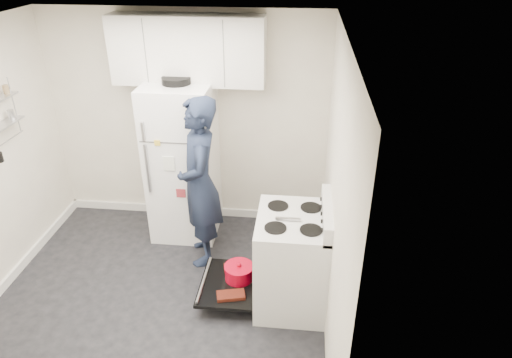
# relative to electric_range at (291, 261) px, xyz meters

# --- Properties ---
(room) EXTENTS (3.21, 3.21, 2.51)m
(room) POSITION_rel_electric_range_xyz_m (-1.29, -0.12, 0.74)
(room) COLOR black
(room) RESTS_ON ground
(electric_range) EXTENTS (0.66, 0.76, 1.10)m
(electric_range) POSITION_rel_electric_range_xyz_m (0.00, 0.00, 0.00)
(electric_range) COLOR silver
(electric_range) RESTS_ON ground
(open_oven_door) EXTENTS (0.55, 0.70, 0.22)m
(open_oven_door) POSITION_rel_electric_range_xyz_m (-0.55, 0.03, -0.28)
(open_oven_door) COLOR black
(open_oven_door) RESTS_ON ground
(refrigerator) EXTENTS (0.72, 0.74, 1.86)m
(refrigerator) POSITION_rel_electric_range_xyz_m (-1.26, 1.10, 0.44)
(refrigerator) COLOR white
(refrigerator) RESTS_ON ground
(upper_cabinets) EXTENTS (1.60, 0.33, 0.70)m
(upper_cabinets) POSITION_rel_electric_range_xyz_m (-1.16, 1.28, 1.63)
(upper_cabinets) COLOR silver
(upper_cabinets) RESTS_ON room
(person) EXTENTS (0.59, 0.75, 1.82)m
(person) POSITION_rel_electric_range_xyz_m (-0.96, 0.60, 0.44)
(person) COLOR #182137
(person) RESTS_ON ground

